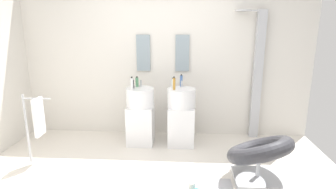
# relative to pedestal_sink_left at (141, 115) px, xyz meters

# --- Properties ---
(ground_plane) EXTENTS (4.80, 3.60, 0.04)m
(ground_plane) POSITION_rel_pedestal_sink_left_xyz_m (0.32, -1.15, -0.48)
(ground_plane) COLOR silver
(rear_partition) EXTENTS (4.80, 0.10, 2.60)m
(rear_partition) POSITION_rel_pedestal_sink_left_xyz_m (0.32, 0.50, 0.84)
(rear_partition) COLOR silver
(rear_partition) RESTS_ON ground_plane
(pedestal_sink_left) EXTENTS (0.43, 0.43, 0.99)m
(pedestal_sink_left) POSITION_rel_pedestal_sink_left_xyz_m (0.00, 0.00, 0.00)
(pedestal_sink_left) COLOR white
(pedestal_sink_left) RESTS_ON ground_plane
(pedestal_sink_right) EXTENTS (0.43, 0.43, 0.99)m
(pedestal_sink_right) POSITION_rel_pedestal_sink_left_xyz_m (0.63, 0.00, 0.00)
(pedestal_sink_right) COLOR white
(pedestal_sink_right) RESTS_ON ground_plane
(vanity_mirror_left) EXTENTS (0.22, 0.03, 0.58)m
(vanity_mirror_left) POSITION_rel_pedestal_sink_left_xyz_m (0.00, 0.43, 0.92)
(vanity_mirror_left) COLOR #8C9EA8
(vanity_mirror_right) EXTENTS (0.22, 0.03, 0.58)m
(vanity_mirror_right) POSITION_rel_pedestal_sink_left_xyz_m (0.63, 0.43, 0.92)
(vanity_mirror_right) COLOR #8C9EA8
(shower_column) EXTENTS (0.49, 0.24, 2.05)m
(shower_column) POSITION_rel_pedestal_sink_left_xyz_m (1.82, 0.38, 0.62)
(shower_column) COLOR #B7BABF
(shower_column) RESTS_ON ground_plane
(lounge_chair) EXTENTS (1.10, 1.10, 0.65)m
(lounge_chair) POSITION_rel_pedestal_sink_left_xyz_m (1.56, -1.00, -0.11)
(lounge_chair) COLOR #B7BABF
(lounge_chair) RESTS_ON ground_plane
(towel_rack) EXTENTS (0.37, 0.22, 0.95)m
(towel_rack) POSITION_rel_pedestal_sink_left_xyz_m (-1.25, -0.72, 0.17)
(towel_rack) COLOR #B7BABF
(towel_rack) RESTS_ON ground_plane
(coffee_mug) EXTENTS (0.08, 0.08, 0.10)m
(coffee_mug) POSITION_rel_pedestal_sink_left_xyz_m (0.78, -1.27, -0.40)
(coffee_mug) COLOR white
(coffee_mug) RESTS_ON area_rug
(soap_bottle_white) EXTENTS (0.04, 0.04, 0.20)m
(soap_bottle_white) POSITION_rel_pedestal_sink_left_xyz_m (-0.09, -0.12, 0.52)
(soap_bottle_white) COLOR white
(soap_bottle_white) RESTS_ON pedestal_sink_left
(soap_bottle_clear) EXTENTS (0.04, 0.04, 0.18)m
(soap_bottle_clear) POSITION_rel_pedestal_sink_left_xyz_m (0.51, -0.05, 0.51)
(soap_bottle_clear) COLOR silver
(soap_bottle_clear) RESTS_ON pedestal_sink_right
(soap_bottle_green) EXTENTS (0.05, 0.05, 0.16)m
(soap_bottle_green) POSITION_rel_pedestal_sink_left_xyz_m (-0.06, 0.10, 0.51)
(soap_bottle_green) COLOR #59996B
(soap_bottle_green) RESTS_ON pedestal_sink_left
(soap_bottle_amber) EXTENTS (0.04, 0.04, 0.19)m
(soap_bottle_amber) POSITION_rel_pedestal_sink_left_xyz_m (0.52, -0.06, 0.52)
(soap_bottle_amber) COLOR #C68C38
(soap_bottle_amber) RESTS_ON pedestal_sink_right
(soap_bottle_black) EXTENTS (0.05, 0.05, 0.15)m
(soap_bottle_black) POSITION_rel_pedestal_sink_left_xyz_m (-0.11, -0.00, 0.50)
(soap_bottle_black) COLOR black
(soap_bottle_black) RESTS_ON pedestal_sink_left
(soap_bottle_blue) EXTENTS (0.04, 0.04, 0.19)m
(soap_bottle_blue) POSITION_rel_pedestal_sink_left_xyz_m (0.62, 0.16, 0.52)
(soap_bottle_blue) COLOR #4C72B7
(soap_bottle_blue) RESTS_ON pedestal_sink_right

